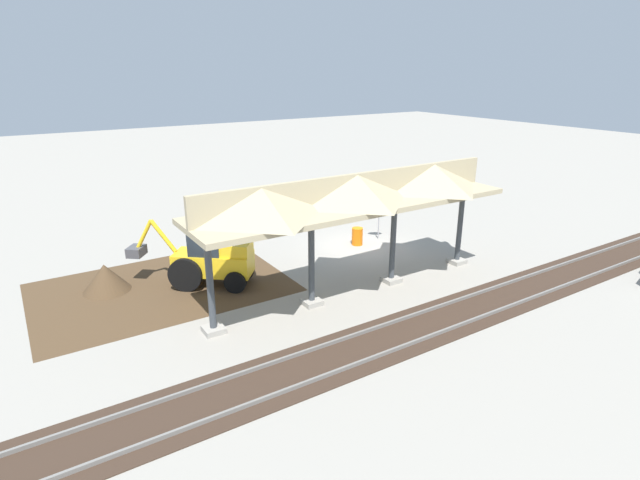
% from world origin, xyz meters
% --- Properties ---
extents(ground_plane, '(120.00, 120.00, 0.00)m').
position_xyz_m(ground_plane, '(0.00, 0.00, 0.00)').
color(ground_plane, gray).
extents(dirt_work_zone, '(9.95, 7.00, 0.01)m').
position_xyz_m(dirt_work_zone, '(9.99, -0.37, 0.00)').
color(dirt_work_zone, '#4C3823').
rests_on(dirt_work_zone, ground).
extents(platform_canopy, '(13.14, 3.20, 4.90)m').
position_xyz_m(platform_canopy, '(3.56, 4.31, 4.17)').
color(platform_canopy, '#9E998E').
rests_on(platform_canopy, ground).
extents(rail_tracks, '(60.00, 2.58, 0.15)m').
position_xyz_m(rail_tracks, '(0.00, 7.94, 0.03)').
color(rail_tracks, slate).
rests_on(rail_tracks, ground).
extents(stop_sign, '(0.68, 0.40, 1.99)m').
position_xyz_m(stop_sign, '(-1.54, -0.42, 1.42)').
color(stop_sign, gray).
rests_on(stop_sign, ground).
extents(backhoe, '(4.75, 4.18, 2.82)m').
position_xyz_m(backhoe, '(8.13, 0.44, 1.27)').
color(backhoe, yellow).
rests_on(backhoe, ground).
extents(dirt_mound, '(3.78, 3.78, 2.30)m').
position_xyz_m(dirt_mound, '(11.96, -1.27, 0.00)').
color(dirt_mound, '#4C3823').
rests_on(dirt_mound, ground).
extents(traffic_barrel, '(0.56, 0.56, 0.90)m').
position_xyz_m(traffic_barrel, '(-0.03, -0.26, 0.45)').
color(traffic_barrel, orange).
rests_on(traffic_barrel, ground).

